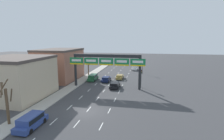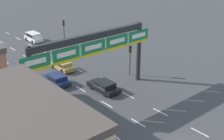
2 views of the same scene
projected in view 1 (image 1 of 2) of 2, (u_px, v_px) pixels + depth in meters
The scene contains 16 objects.
ground_plane at pixel (87, 112), 26.70m from camera, with size 220.00×220.00×0.00m, color #3D3D3F.
sidewalk_left at pixel (40, 107), 28.20m from camera, with size 2.80×110.00×0.15m.
lane_dashes at pixel (107, 88), 39.73m from camera, with size 6.72×67.00×0.01m.
sign_gantry at pixel (106, 62), 38.74m from camera, with size 17.08×0.70×7.61m.
building_near at pixel (16, 77), 32.69m from camera, with size 10.83×11.84×7.70m.
building_far at pixel (60, 64), 47.39m from camera, with size 9.35×13.07×8.29m.
car_black at pixel (115, 85), 39.53m from camera, with size 1.91×4.43×1.27m.
car_navy at pixel (106, 79), 45.44m from camera, with size 1.91×4.21×1.27m.
suv_blue at pixel (31, 121), 21.74m from camera, with size 1.96×4.67×1.66m.
car_gold at pixel (120, 77), 48.22m from camera, with size 1.81×3.97×1.22m.
suv_white at pixel (135, 68), 61.97m from camera, with size 1.81×4.04×1.60m.
suv_green at pixel (93, 77), 46.41m from camera, with size 1.88×4.53×1.66m.
traffic_light_near_gantry at pixel (143, 64), 55.33m from camera, with size 0.30×0.35×4.51m.
traffic_light_mid_block at pixel (141, 75), 39.56m from camera, with size 0.30×0.35×4.11m.
tree_bare_closest at pixel (7, 102), 22.14m from camera, with size 1.75×1.57×5.82m.
tree_bare_second at pixel (88, 65), 52.76m from camera, with size 1.82×1.84×5.51m.
Camera 1 is at (8.64, -23.93, 10.99)m, focal length 28.00 mm.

